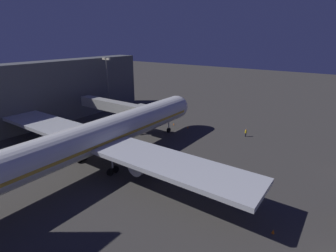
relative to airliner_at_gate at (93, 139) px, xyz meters
The scene contains 9 objects.
ground_plane 10.36m from the airliner_at_gate, 90.00° to the right, with size 320.00×320.00×0.00m, color #383533.
airliner_at_gate is the anchor object (origin of this frame).
jet_bridge 21.28m from the airliner_at_gate, 55.89° to the right, with size 22.26×3.40×7.30m.
terminal_wall 31.13m from the airliner_at_gate, ahead, with size 6.00×80.00×16.45m, color #4C4F54.
apron_floodlight_mast 37.44m from the airliner_at_gate, 46.75° to the right, with size 2.90×0.50×16.63m.
ground_crew_near_nose_gear 35.54m from the airliner_at_gate, 117.94° to the right, with size 0.40×0.40×1.84m.
traffic_cone_nose_port 29.00m from the airliner_at_gate, 94.43° to the right, with size 0.36×0.36×0.55m, color orange.
traffic_cone_nose_starboard 29.00m from the airliner_at_gate, 85.57° to the right, with size 0.36×0.36×0.55m, color orange.
traffic_cone_wingtip_svc_side 31.18m from the airliner_at_gate, behind, with size 0.36×0.36×0.55m, color orange.
Camera 1 is at (-35.37, 35.75, 22.45)m, focal length 28.16 mm.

